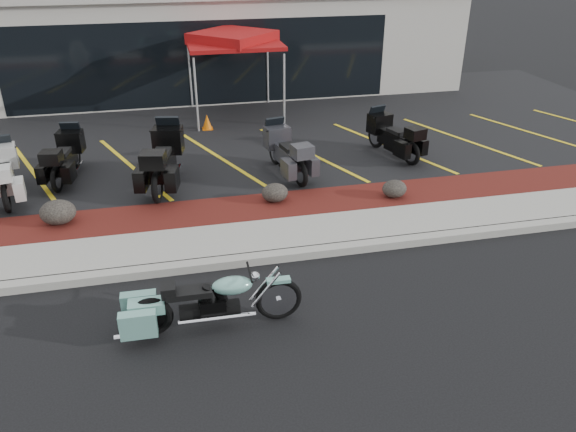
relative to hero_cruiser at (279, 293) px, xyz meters
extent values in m
plane|color=black|center=(-0.08, 0.77, -0.46)|extent=(90.00, 90.00, 0.00)
cube|color=gray|center=(-0.08, 1.67, -0.39)|extent=(24.00, 0.25, 0.15)
cube|color=gray|center=(-0.08, 2.37, -0.39)|extent=(24.00, 1.20, 0.15)
cube|color=#3E120E|center=(-0.08, 3.57, -0.38)|extent=(24.00, 1.20, 0.16)
cube|color=black|center=(-0.08, 8.97, -0.39)|extent=(26.00, 9.60, 0.15)
cube|color=#AAA69A|center=(-0.08, 15.27, 1.54)|extent=(18.00, 8.00, 4.00)
cube|color=black|center=(-0.08, 11.29, 1.04)|extent=(12.00, 0.06, 2.60)
ellipsoid|color=black|center=(-3.58, 3.68, -0.06)|extent=(0.68, 0.56, 0.48)
ellipsoid|color=black|center=(0.70, 3.73, -0.11)|extent=(0.55, 0.46, 0.39)
ellipsoid|color=black|center=(3.23, 3.39, -0.12)|extent=(0.53, 0.44, 0.37)
cone|color=#CE5C06|center=(-0.23, 8.89, -0.10)|extent=(0.36, 0.36, 0.42)
cylinder|color=silver|center=(-0.76, 9.13, 0.71)|extent=(0.06, 0.06, 2.05)
cylinder|color=silver|center=(1.65, 8.50, 0.71)|extent=(0.06, 0.06, 2.05)
cylinder|color=silver|center=(-0.13, 11.54, 0.71)|extent=(0.06, 0.06, 2.05)
cylinder|color=silver|center=(2.28, 10.91, 0.71)|extent=(0.06, 0.06, 2.05)
cube|color=maroon|center=(0.76, 10.02, 1.87)|extent=(3.26, 3.26, 0.11)
cube|color=maroon|center=(0.76, 10.02, 2.02)|extent=(2.68, 2.68, 0.31)
camera|label=1|loc=(-1.37, -6.72, 4.79)|focal=35.00mm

